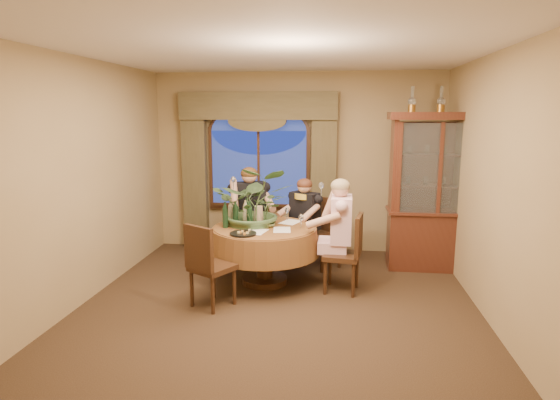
# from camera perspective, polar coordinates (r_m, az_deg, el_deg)

# --- Properties ---
(floor) EXTENTS (5.00, 5.00, 0.00)m
(floor) POSITION_cam_1_polar(r_m,az_deg,el_deg) (5.34, -0.46, -13.45)
(floor) COLOR black
(floor) RESTS_ON ground
(wall_back) EXTENTS (4.50, 0.00, 4.50)m
(wall_back) POSITION_cam_1_polar(r_m,az_deg,el_deg) (7.40, 2.08, 4.56)
(wall_back) COLOR #91794D
(wall_back) RESTS_ON ground
(wall_right) EXTENTS (0.00, 5.00, 5.00)m
(wall_right) POSITION_cam_1_polar(r_m,az_deg,el_deg) (5.15, 25.17, 0.94)
(wall_right) COLOR #91794D
(wall_right) RESTS_ON ground
(ceiling) EXTENTS (5.00, 5.00, 0.00)m
(ceiling) POSITION_cam_1_polar(r_m,az_deg,el_deg) (4.92, -0.51, 17.90)
(ceiling) COLOR white
(ceiling) RESTS_ON wall_back
(window) EXTENTS (1.62, 0.10, 1.32)m
(window) POSITION_cam_1_polar(r_m,az_deg,el_deg) (7.42, -2.61, 3.79)
(window) COLOR navy
(window) RESTS_ON wall_back
(arched_transom) EXTENTS (1.60, 0.06, 0.44)m
(arched_transom) POSITION_cam_1_polar(r_m,az_deg,el_deg) (7.37, -2.66, 9.83)
(arched_transom) COLOR navy
(arched_transom) RESTS_ON wall_back
(drapery_left) EXTENTS (0.38, 0.14, 2.32)m
(drapery_left) POSITION_cam_1_polar(r_m,az_deg,el_deg) (7.63, -10.32, 2.91)
(drapery_left) COLOR #473F25
(drapery_left) RESTS_ON floor
(drapery_right) EXTENTS (0.38, 0.14, 2.32)m
(drapery_right) POSITION_cam_1_polar(r_m,az_deg,el_deg) (7.29, 5.36, 2.68)
(drapery_right) COLOR #473F25
(drapery_right) RESTS_ON floor
(swag_valance) EXTENTS (2.45, 0.16, 0.42)m
(swag_valance) POSITION_cam_1_polar(r_m,az_deg,el_deg) (7.29, -2.78, 11.39)
(swag_valance) COLOR #473F25
(swag_valance) RESTS_ON wall_back
(dining_table) EXTENTS (1.58, 1.58, 0.75)m
(dining_table) POSITION_cam_1_polar(r_m,az_deg,el_deg) (6.05, -1.89, -6.72)
(dining_table) COLOR maroon
(dining_table) RESTS_ON floor
(china_cabinet) EXTENTS (1.35, 0.53, 2.19)m
(china_cabinet) POSITION_cam_1_polar(r_m,az_deg,el_deg) (6.81, 18.43, 0.89)
(china_cabinet) COLOR #3E1C13
(china_cabinet) RESTS_ON floor
(oil_lamp_left) EXTENTS (0.11, 0.11, 0.34)m
(oil_lamp_left) POSITION_cam_1_polar(r_m,az_deg,el_deg) (6.66, 15.81, 11.74)
(oil_lamp_left) COLOR #A5722D
(oil_lamp_left) RESTS_ON china_cabinet
(oil_lamp_center) EXTENTS (0.11, 0.11, 0.34)m
(oil_lamp_center) POSITION_cam_1_polar(r_m,az_deg,el_deg) (6.72, 19.07, 11.55)
(oil_lamp_center) COLOR #A5722D
(oil_lamp_center) RESTS_ON china_cabinet
(oil_lamp_right) EXTENTS (0.11, 0.11, 0.34)m
(oil_lamp_right) POSITION_cam_1_polar(r_m,az_deg,el_deg) (6.81, 22.25, 11.33)
(oil_lamp_right) COLOR #A5722D
(oil_lamp_right) RESTS_ON china_cabinet
(chair_right) EXTENTS (0.48, 0.48, 0.96)m
(chair_right) POSITION_cam_1_polar(r_m,az_deg,el_deg) (5.80, 7.53, -6.48)
(chair_right) COLOR black
(chair_right) RESTS_ON floor
(chair_back_right) EXTENTS (0.59, 0.59, 0.96)m
(chair_back_right) POSITION_cam_1_polar(r_m,az_deg,el_deg) (6.67, 5.21, -4.19)
(chair_back_right) COLOR black
(chair_back_right) RESTS_ON floor
(chair_back) EXTENTS (0.52, 0.52, 0.96)m
(chair_back) POSITION_cam_1_polar(r_m,az_deg,el_deg) (6.92, -2.97, -3.62)
(chair_back) COLOR black
(chair_back) RESTS_ON floor
(chair_front_left) EXTENTS (0.58, 0.58, 0.96)m
(chair_front_left) POSITION_cam_1_polar(r_m,az_deg,el_deg) (5.39, -8.23, -7.86)
(chair_front_left) COLOR black
(chair_front_left) RESTS_ON floor
(person_pink) EXTENTS (0.47, 0.51, 1.39)m
(person_pink) POSITION_cam_1_polar(r_m,az_deg,el_deg) (5.88, 7.44, -4.10)
(person_pink) COLOR beige
(person_pink) RESTS_ON floor
(person_back) EXTENTS (0.65, 0.63, 1.42)m
(person_back) POSITION_cam_1_polar(r_m,az_deg,el_deg) (6.81, -3.76, -1.86)
(person_back) COLOR black
(person_back) RESTS_ON floor
(person_scarf) EXTENTS (0.61, 0.60, 1.28)m
(person_scarf) POSITION_cam_1_polar(r_m,az_deg,el_deg) (6.65, 3.06, -2.77)
(person_scarf) COLOR black
(person_scarf) RESTS_ON floor
(stoneware_vase) EXTENTS (0.13, 0.13, 0.25)m
(stoneware_vase) POSITION_cam_1_polar(r_m,az_deg,el_deg) (6.04, -2.61, -1.87)
(stoneware_vase) COLOR tan
(stoneware_vase) RESTS_ON dining_table
(centerpiece_plant) EXTENTS (1.02, 1.13, 0.88)m
(centerpiece_plant) POSITION_cam_1_polar(r_m,az_deg,el_deg) (5.98, -3.05, 3.04)
(centerpiece_plant) COLOR #3D5B34
(centerpiece_plant) RESTS_ON dining_table
(olive_bowl) EXTENTS (0.17, 0.17, 0.05)m
(olive_bowl) POSITION_cam_1_polar(r_m,az_deg,el_deg) (5.93, -1.43, -3.07)
(olive_bowl) COLOR #515F30
(olive_bowl) RESTS_ON dining_table
(cheese_platter) EXTENTS (0.32, 0.32, 0.02)m
(cheese_platter) POSITION_cam_1_polar(r_m,az_deg,el_deg) (5.58, -4.52, -4.11)
(cheese_platter) COLOR black
(cheese_platter) RESTS_ON dining_table
(wine_bottle_0) EXTENTS (0.07, 0.07, 0.33)m
(wine_bottle_0) POSITION_cam_1_polar(r_m,az_deg,el_deg) (5.95, -5.45, -1.69)
(wine_bottle_0) COLOR black
(wine_bottle_0) RESTS_ON dining_table
(wine_bottle_1) EXTENTS (0.07, 0.07, 0.33)m
(wine_bottle_1) POSITION_cam_1_polar(r_m,az_deg,el_deg) (5.92, -3.72, -1.72)
(wine_bottle_1) COLOR black
(wine_bottle_1) RESTS_ON dining_table
(wine_bottle_2) EXTENTS (0.07, 0.07, 0.33)m
(wine_bottle_2) POSITION_cam_1_polar(r_m,az_deg,el_deg) (6.07, -6.01, -1.46)
(wine_bottle_2) COLOR tan
(wine_bottle_2) RESTS_ON dining_table
(wine_bottle_3) EXTENTS (0.07, 0.07, 0.33)m
(wine_bottle_3) POSITION_cam_1_polar(r_m,az_deg,el_deg) (5.91, -6.69, -1.80)
(wine_bottle_3) COLOR black
(wine_bottle_3) RESTS_ON dining_table
(wine_bottle_4) EXTENTS (0.07, 0.07, 0.33)m
(wine_bottle_4) POSITION_cam_1_polar(r_m,az_deg,el_deg) (6.00, -4.23, -1.57)
(wine_bottle_4) COLOR tan
(wine_bottle_4) RESTS_ON dining_table
(wine_bottle_5) EXTENTS (0.07, 0.07, 0.33)m
(wine_bottle_5) POSITION_cam_1_polar(r_m,az_deg,el_deg) (6.10, -4.12, -1.35)
(wine_bottle_5) COLOR black
(wine_bottle_5) RESTS_ON dining_table
(tasting_paper_0) EXTENTS (0.24, 0.32, 0.00)m
(tasting_paper_0) POSITION_cam_1_polar(r_m,az_deg,el_deg) (5.78, 0.24, -3.65)
(tasting_paper_0) COLOR white
(tasting_paper_0) RESTS_ON dining_table
(tasting_paper_1) EXTENTS (0.31, 0.36, 0.00)m
(tasting_paper_1) POSITION_cam_1_polar(r_m,az_deg,el_deg) (6.18, 1.29, -2.71)
(tasting_paper_1) COLOR white
(tasting_paper_1) RESTS_ON dining_table
(tasting_paper_2) EXTENTS (0.27, 0.34, 0.00)m
(tasting_paper_2) POSITION_cam_1_polar(r_m,az_deg,el_deg) (5.69, -2.85, -3.88)
(tasting_paper_2) COLOR white
(tasting_paper_2) RESTS_ON dining_table
(wine_glass_person_pink) EXTENTS (0.07, 0.07, 0.18)m
(wine_glass_person_pink) POSITION_cam_1_polar(r_m,az_deg,el_deg) (5.87, 2.59, -2.57)
(wine_glass_person_pink) COLOR silver
(wine_glass_person_pink) RESTS_ON dining_table
(wine_glass_person_back) EXTENTS (0.07, 0.07, 0.18)m
(wine_glass_person_back) POSITION_cam_1_polar(r_m,az_deg,el_deg) (6.38, -2.95, -1.52)
(wine_glass_person_back) COLOR silver
(wine_glass_person_back) RESTS_ON dining_table
(wine_glass_person_scarf) EXTENTS (0.07, 0.07, 0.18)m
(wine_glass_person_scarf) POSITION_cam_1_polar(r_m,az_deg,el_deg) (6.28, 0.86, -1.68)
(wine_glass_person_scarf) COLOR silver
(wine_glass_person_scarf) RESTS_ON dining_table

